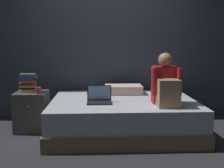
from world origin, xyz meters
TOP-DOWN VIEW (x-y plane):
  - ground_plane at (0.00, 0.00)m, footprint 8.00×8.00m
  - wall_back at (0.00, 1.20)m, footprint 5.60×0.10m
  - bed at (0.20, 0.30)m, footprint 2.00×1.50m
  - nightstand at (-1.10, 0.47)m, footprint 0.44×0.46m
  - person_sitting at (0.71, -0.02)m, footprint 0.39×0.44m
  - laptop at (-0.13, 0.12)m, footprint 0.32×0.23m
  - pillow at (0.24, 0.75)m, footprint 0.56×0.36m
  - book_stack at (-1.14, 0.50)m, footprint 0.24×0.17m
  - mug at (-0.97, 0.35)m, footprint 0.08×0.08m

SIDE VIEW (x-z plane):
  - ground_plane at x=0.00m, z-range 0.00..0.00m
  - bed at x=0.20m, z-range 0.00..0.47m
  - nightstand at x=-1.10m, z-range 0.00..0.56m
  - laptop at x=-0.13m, z-range 0.42..0.64m
  - pillow at x=0.24m, z-range 0.47..0.60m
  - mug at x=-0.97m, z-range 0.56..0.65m
  - book_stack at x=-1.14m, z-range 0.56..0.82m
  - person_sitting at x=0.71m, z-range 0.40..1.05m
  - wall_back at x=0.00m, z-range 0.00..2.70m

